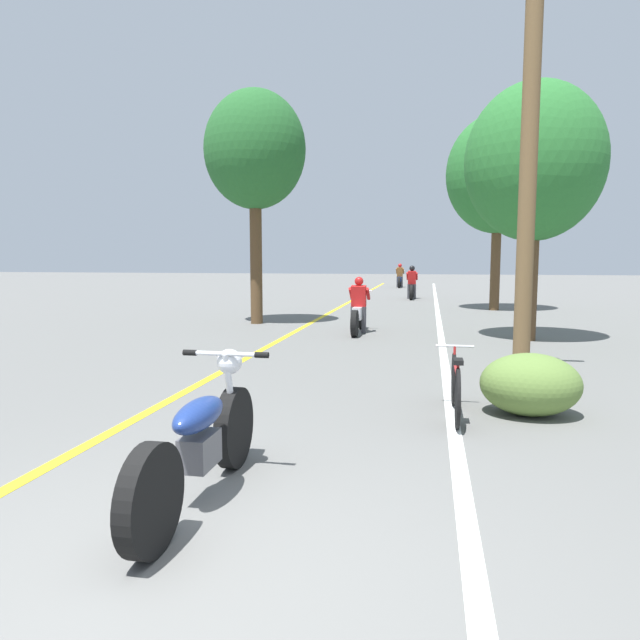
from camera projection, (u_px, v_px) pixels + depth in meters
The scene contains 13 objects.
ground_plane at pixel (150, 588), 3.04m from camera, with size 120.00×120.00×0.00m, color #60605E.
lane_stripe_center at pixel (316, 320), 16.12m from camera, with size 0.14×48.00×0.01m, color yellow.
lane_stripe_edge at pixel (439, 323), 15.48m from camera, with size 0.14×48.00×0.01m, color white.
utility_pole at pixel (529, 163), 7.98m from camera, with size 1.10×0.24×5.98m.
roadside_tree_right_near at pixel (535, 163), 11.82m from camera, with size 2.85×2.56×5.38m.
roadside_tree_right_far at pixel (498, 174), 18.79m from camera, with size 3.40×3.06×6.48m.
roadside_tree_left at pixel (255, 152), 14.86m from camera, with size 2.68×2.41×6.11m.
roadside_bush at pixel (530, 384), 6.37m from camera, with size 1.10×0.88×0.70m.
motorcycle_foreground at pixel (202, 441), 4.11m from camera, with size 0.71×2.15×1.02m.
motorcycle_rider_lead at pixel (359, 312), 13.36m from camera, with size 0.50×2.04×1.32m.
motorcycle_rider_mid at pixel (412, 286), 24.53m from camera, with size 0.50×2.12×1.43m.
motorcycle_rider_far at pixel (400, 278), 34.03m from camera, with size 0.50×2.17×1.42m.
bicycle_parked at pixel (456, 386), 6.33m from camera, with size 0.44×1.61×0.73m.
Camera 1 is at (1.44, -2.65, 1.76)m, focal length 32.00 mm.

